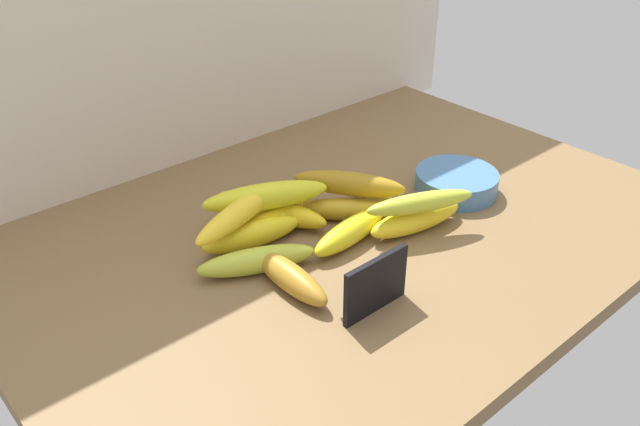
{
  "coord_description": "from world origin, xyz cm",
  "views": [
    {
      "loc": [
        -63.36,
        -65.5,
        60.95
      ],
      "look_at": [
        -6.03,
        0.21,
        8.0
      ],
      "focal_mm": 37.25,
      "sensor_mm": 36.0,
      "label": 1
    }
  ],
  "objects": [
    {
      "name": "chalkboard_sign",
      "position": [
        -11.68,
        -17.44,
        6.86
      ],
      "size": [
        11.0,
        1.8,
        8.4
      ],
      "color": "black",
      "rests_on": "counter_top"
    },
    {
      "name": "banana_4",
      "position": [
        7.56,
        -0.55,
        4.66
      ],
      "size": [
        4.28,
        16.86,
        3.33
      ],
      "primitive_type": "ellipsoid",
      "rotation": [
        0.0,
        0.0,
        4.65
      ],
      "color": "gold",
      "rests_on": "counter_top"
    },
    {
      "name": "banana_3",
      "position": [
        -18.45,
        0.31,
        4.95
      ],
      "size": [
        17.71,
        10.55,
        3.9
      ],
      "primitive_type": "ellipsoid",
      "rotation": [
        0.0,
        0.0,
        2.73
      ],
      "color": "#B1BD33",
      "rests_on": "counter_top"
    },
    {
      "name": "banana_2",
      "position": [
        1.54,
        2.01,
        4.87
      ],
      "size": [
        17.33,
        16.39,
        3.73
      ],
      "primitive_type": "ellipsoid",
      "rotation": [
        0.0,
        0.0,
        5.54
      ],
      "color": "gold",
      "rests_on": "counter_top"
    },
    {
      "name": "fruit_bowl",
      "position": [
        22.24,
        -3.94,
        4.95
      ],
      "size": [
        14.45,
        14.45,
        3.89
      ],
      "primitive_type": "cylinder",
      "color": "teal",
      "rests_on": "counter_top"
    },
    {
      "name": "banana_5",
      "position": [
        7.42,
        -7.69,
        5.13
      ],
      "size": [
        17.74,
        7.33,
        4.26
      ],
      "primitive_type": "ellipsoid",
      "rotation": [
        0.0,
        0.0,
        2.96
      ],
      "color": "yellow",
      "rests_on": "counter_top"
    },
    {
      "name": "counter_top",
      "position": [
        0.0,
        0.0,
        1.5
      ],
      "size": [
        110.0,
        76.0,
        3.0
      ],
      "primitive_type": "cube",
      "color": "brown",
      "rests_on": "ground"
    },
    {
      "name": "banana_0",
      "position": [
        -17.37,
        -6.46,
        5.0
      ],
      "size": [
        4.2,
        15.47,
        4.01
      ],
      "primitive_type": "ellipsoid",
      "rotation": [
        0.0,
        0.0,
        1.56
      ],
      "color": "#AA7923",
      "rests_on": "counter_top"
    },
    {
      "name": "banana_6",
      "position": [
        -10.46,
        7.18,
        4.94
      ],
      "size": [
        19.2,
        4.99,
        3.87
      ],
      "primitive_type": "ellipsoid",
      "rotation": [
        0.0,
        0.0,
        0.06
      ],
      "color": "yellow",
      "rests_on": "counter_top"
    },
    {
      "name": "banana_7",
      "position": [
        -8.22,
        10.03,
        5.13
      ],
      "size": [
        11.7,
        20.61,
        4.25
      ],
      "primitive_type": "ellipsoid",
      "rotation": [
        0.0,
        0.0,
        1.96
      ],
      "color": "yellow",
      "rests_on": "counter_top"
    },
    {
      "name": "banana_10",
      "position": [
        2.85,
        3.16,
        8.73
      ],
      "size": [
        14.07,
        17.51,
        4.01
      ],
      "primitive_type": "ellipsoid",
      "rotation": [
        0.0,
        0.0,
        5.33
      ],
      "color": "#9D7417",
      "rests_on": "banana_2"
    },
    {
      "name": "banana_12",
      "position": [
        -16.29,
        7.12,
        8.94
      ],
      "size": [
        20.01,
        9.54,
        3.62
      ],
      "primitive_type": "ellipsoid",
      "rotation": [
        0.0,
        0.0,
        3.45
      ],
      "color": "yellow",
      "rests_on": "banana_1"
    },
    {
      "name": "banana_8",
      "position": [
        -2.89,
        -3.36,
        5.02
      ],
      "size": [
        16.69,
        6.14,
        4.03
      ],
      "primitive_type": "ellipsoid",
      "rotation": [
        0.0,
        0.0,
        0.13
      ],
      "color": "yellow",
      "rests_on": "counter_top"
    },
    {
      "name": "banana_9",
      "position": [
        -10.22,
        8.36,
        9.02
      ],
      "size": [
        20.23,
        12.04,
        4.3
      ],
      "primitive_type": "ellipsoid",
      "rotation": [
        0.0,
        0.0,
        -0.41
      ],
      "color": "yellow",
      "rests_on": "banana_6"
    },
    {
      "name": "banana_11",
      "position": [
        6.86,
        -8.76,
        8.86
      ],
      "size": [
        17.86,
        9.99,
        3.2
      ],
      "primitive_type": "ellipsoid",
      "rotation": [
        0.0,
        0.0,
        2.74
      ],
      "color": "gold",
      "rests_on": "banana_5"
    },
    {
      "name": "banana_1",
      "position": [
        -14.96,
        5.96,
        5.07
      ],
      "size": [
        16.83,
        7.3,
        4.13
      ],
      "primitive_type": "ellipsoid",
      "rotation": [
        0.0,
        0.0,
        2.94
      ],
      "color": "yellow",
      "rests_on": "counter_top"
    }
  ]
}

